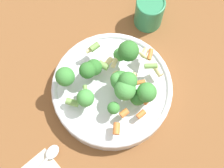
{
  "coord_description": "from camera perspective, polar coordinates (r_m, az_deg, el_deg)",
  "views": [
    {
      "loc": [
        -0.24,
        -0.03,
        0.72
      ],
      "look_at": [
        0.0,
        0.0,
        0.06
      ],
      "focal_mm": 50.0,
      "sensor_mm": 36.0,
      "label": 1
    }
  ],
  "objects": [
    {
      "name": "cup",
      "position": [
        0.82,
        6.83,
        12.96
      ],
      "size": [
        0.07,
        0.07,
        0.09
      ],
      "color": "#2D7F51",
      "rests_on": "ground_plane"
    },
    {
      "name": "bowl",
      "position": [
        0.74,
        0.0,
        -0.96
      ],
      "size": [
        0.28,
        0.28,
        0.05
      ],
      "color": "silver",
      "rests_on": "ground_plane"
    },
    {
      "name": "spoon",
      "position": [
        0.73,
        -12.76,
        -14.36
      ],
      "size": [
        0.16,
        0.1,
        0.01
      ],
      "rotation": [
        0.0,
        0.0,
        12.07
      ],
      "color": "silver",
      "rests_on": "napkin"
    },
    {
      "name": "pasta_salad",
      "position": [
        0.67,
        0.41,
        0.9
      ],
      "size": [
        0.21,
        0.23,
        0.09
      ],
      "color": "#8CB766",
      "rests_on": "bowl"
    },
    {
      "name": "ground_plane",
      "position": [
        0.76,
        0.0,
        -1.6
      ],
      "size": [
        3.0,
        3.0,
        0.0
      ],
      "primitive_type": "plane",
      "color": "brown"
    }
  ]
}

